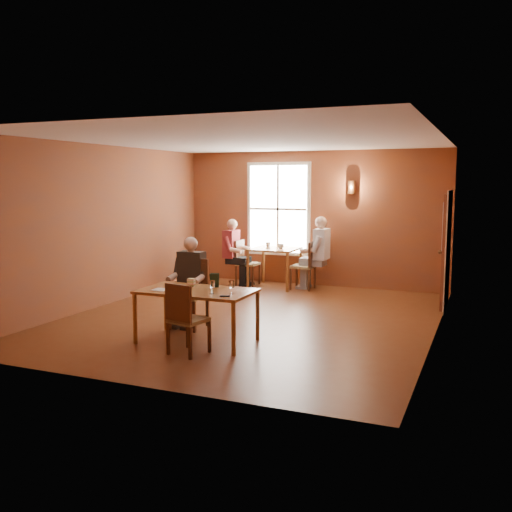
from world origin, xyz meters
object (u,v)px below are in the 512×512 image
at_px(chair_diner_maroon, 248,263).
at_px(main_table, 197,316).
at_px(diner_main, 187,285).
at_px(chair_diner_white, 303,265).
at_px(diner_white, 304,254).
at_px(diner_maroon, 247,253).
at_px(chair_empty, 189,318).
at_px(chair_diner_main, 189,294).
at_px(second_table, 275,268).

bearing_deg(chair_diner_maroon, main_table, 14.23).
bearing_deg(diner_main, chair_diner_white, -99.46).
relative_size(chair_diner_white, diner_white, 0.68).
height_order(chair_diner_white, diner_white, diner_white).
height_order(diner_main, diner_maroon, diner_maroon).
relative_size(chair_empty, chair_diner_maroon, 0.97).
distance_m(chair_diner_main, second_table, 3.88).
xyz_separation_m(chair_empty, chair_diner_maroon, (-1.32, 5.08, 0.02)).
relative_size(main_table, diner_maroon, 1.14).
relative_size(second_table, diner_maroon, 0.68).
bearing_deg(diner_white, main_table, 177.70).
xyz_separation_m(main_table, diner_white, (0.18, 4.53, 0.38)).
relative_size(main_table, diner_white, 1.07).
xyz_separation_m(chair_diner_main, chair_empty, (0.67, -1.21, -0.06)).
bearing_deg(diner_maroon, chair_empty, 14.89).
bearing_deg(chair_diner_white, chair_diner_main, 170.47).
height_order(diner_white, chair_diner_maroon, diner_white).
xyz_separation_m(main_table, chair_diner_maroon, (-1.15, 4.53, 0.12)).
height_order(chair_diner_main, chair_diner_white, chair_diner_main).
bearing_deg(chair_empty, second_table, 109.96).
bearing_deg(chair_diner_main, main_table, 127.57).
bearing_deg(second_table, diner_maroon, 180.00).
height_order(chair_diner_white, diner_maroon, diner_maroon).
height_order(chair_empty, diner_white, diner_white).
distance_m(chair_empty, chair_diner_white, 5.08).
height_order(chair_diner_main, diner_white, diner_white).
relative_size(diner_main, chair_empty, 1.41).
bearing_deg(chair_diner_main, chair_diner_maroon, -80.51).
height_order(chair_diner_main, diner_main, diner_main).
bearing_deg(diner_main, second_table, -90.02).
distance_m(main_table, chair_diner_main, 0.84).
relative_size(chair_empty, diner_white, 0.64).
bearing_deg(chair_diner_maroon, second_table, 90.00).
relative_size(diner_white, diner_maroon, 1.06).
relative_size(diner_main, diner_maroon, 0.96).
height_order(chair_diner_maroon, diner_maroon, diner_maroon).
bearing_deg(second_table, main_table, -83.72).
relative_size(chair_diner_main, diner_maroon, 0.76).
relative_size(chair_empty, second_table, 1.00).
bearing_deg(diner_white, chair_diner_maroon, 90.00).
bearing_deg(main_table, chair_diner_white, 88.08).
bearing_deg(diner_main, chair_diner_maroon, -80.58).
height_order(chair_empty, diner_maroon, diner_maroon).
bearing_deg(diner_white, chair_empty, 179.91).
relative_size(diner_main, second_table, 1.41).
bearing_deg(main_table, diner_main, 128.88).
distance_m(chair_diner_main, diner_white, 3.94).
height_order(main_table, second_table, second_table).
xyz_separation_m(main_table, second_table, (-0.50, 4.53, 0.05)).
distance_m(chair_empty, chair_diner_maroon, 5.25).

